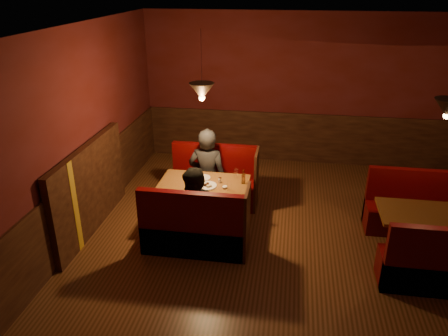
% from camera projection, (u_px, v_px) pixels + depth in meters
% --- Properties ---
extents(room, '(6.02, 7.02, 2.92)m').
position_uv_depth(room, '(274.00, 187.00, 5.43)').
color(room, '#46280F').
rests_on(room, ground).
extents(main_table, '(1.30, 0.79, 0.91)m').
position_uv_depth(main_table, '(205.00, 192.00, 6.43)').
color(main_table, brown).
rests_on(main_table, ground).
extents(main_bench_far, '(1.42, 0.51, 0.97)m').
position_uv_depth(main_bench_far, '(215.00, 185.00, 7.18)').
color(main_bench_far, '#450408').
rests_on(main_bench_far, ground).
extents(main_bench_near, '(1.42, 0.51, 0.97)m').
position_uv_depth(main_bench_near, '(195.00, 232.00, 5.85)').
color(main_bench_near, '#450408').
rests_on(main_bench_near, ground).
extents(second_table, '(1.16, 0.74, 0.65)m').
position_uv_depth(second_table, '(423.00, 224.00, 5.70)').
color(second_table, brown).
rests_on(second_table, ground).
extents(second_bench_far, '(1.28, 0.48, 0.92)m').
position_uv_depth(second_bench_far, '(411.00, 212.00, 6.40)').
color(second_bench_far, '#450408').
rests_on(second_bench_far, ground).
extents(second_bench_near, '(1.28, 0.48, 0.92)m').
position_uv_depth(second_bench_near, '(438.00, 269.00, 5.14)').
color(second_bench_near, '#450408').
rests_on(second_bench_near, ground).
extents(diner_a, '(0.63, 0.44, 1.68)m').
position_uv_depth(diner_a, '(207.00, 158.00, 6.83)').
color(diner_a, black).
rests_on(diner_a, ground).
extents(diner_b, '(0.74, 0.59, 1.49)m').
position_uv_depth(diner_b, '(197.00, 197.00, 5.85)').
color(diner_b, black).
rests_on(diner_b, ground).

